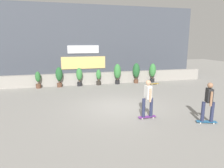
{
  "coord_description": "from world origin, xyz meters",
  "views": [
    {
      "loc": [
        -2.75,
        -9.35,
        3.27
      ],
      "look_at": [
        0.0,
        1.5,
        0.9
      ],
      "focal_mm": 32.03,
      "sensor_mm": 36.0,
      "label": 1
    }
  ],
  "objects_px": {
    "skater_far_right": "(148,97)",
    "skateboard_near_camera": "(154,84)",
    "potted_plant_4": "(117,72)",
    "skater_mid_plaza": "(209,101)",
    "potted_plant_2": "(79,76)",
    "potted_plant_3": "(99,77)",
    "potted_plant_0": "(38,79)",
    "potted_plant_6": "(153,71)",
    "potted_plant_1": "(59,76)",
    "potted_plant_5": "(136,71)"
  },
  "relations": [
    {
      "from": "skater_far_right",
      "to": "skateboard_near_camera",
      "type": "relative_size",
      "value": 2.06
    },
    {
      "from": "potted_plant_4",
      "to": "potted_plant_5",
      "type": "relative_size",
      "value": 0.99
    },
    {
      "from": "skater_mid_plaza",
      "to": "skateboard_near_camera",
      "type": "xyz_separation_m",
      "value": [
        1.3,
        7.48,
        -0.88
      ]
    },
    {
      "from": "potted_plant_4",
      "to": "potted_plant_5",
      "type": "height_order",
      "value": "potted_plant_5"
    },
    {
      "from": "potted_plant_1",
      "to": "potted_plant_2",
      "type": "relative_size",
      "value": 1.07
    },
    {
      "from": "potted_plant_0",
      "to": "potted_plant_4",
      "type": "height_order",
      "value": "potted_plant_4"
    },
    {
      "from": "potted_plant_2",
      "to": "potted_plant_3",
      "type": "bearing_deg",
      "value": 0.0
    },
    {
      "from": "potted_plant_2",
      "to": "potted_plant_6",
      "type": "relative_size",
      "value": 0.89
    },
    {
      "from": "potted_plant_6",
      "to": "skater_mid_plaza",
      "type": "xyz_separation_m",
      "value": [
        -1.56,
        -8.39,
        0.04
      ]
    },
    {
      "from": "potted_plant_0",
      "to": "potted_plant_4",
      "type": "relative_size",
      "value": 0.76
    },
    {
      "from": "potted_plant_6",
      "to": "skater_mid_plaza",
      "type": "relative_size",
      "value": 0.91
    },
    {
      "from": "potted_plant_0",
      "to": "potted_plant_4",
      "type": "bearing_deg",
      "value": -0.0
    },
    {
      "from": "potted_plant_3",
      "to": "potted_plant_4",
      "type": "distance_m",
      "value": 1.53
    },
    {
      "from": "potted_plant_5",
      "to": "potted_plant_3",
      "type": "bearing_deg",
      "value": 180.0
    },
    {
      "from": "potted_plant_3",
      "to": "potted_plant_4",
      "type": "height_order",
      "value": "potted_plant_4"
    },
    {
      "from": "potted_plant_2",
      "to": "potted_plant_4",
      "type": "xyz_separation_m",
      "value": [
        2.96,
        0.0,
        0.15
      ]
    },
    {
      "from": "potted_plant_6",
      "to": "skater_far_right",
      "type": "relative_size",
      "value": 0.91
    },
    {
      "from": "potted_plant_4",
      "to": "potted_plant_6",
      "type": "xyz_separation_m",
      "value": [
        2.99,
        0.0,
        -0.03
      ]
    },
    {
      "from": "skater_far_right",
      "to": "skateboard_near_camera",
      "type": "height_order",
      "value": "skater_far_right"
    },
    {
      "from": "potted_plant_1",
      "to": "potted_plant_4",
      "type": "bearing_deg",
      "value": 0.0
    },
    {
      "from": "potted_plant_3",
      "to": "skater_far_right",
      "type": "xyz_separation_m",
      "value": [
        0.8,
        -7.3,
        0.3
      ]
    },
    {
      "from": "skater_far_right",
      "to": "potted_plant_2",
      "type": "bearing_deg",
      "value": 107.2
    },
    {
      "from": "skateboard_near_camera",
      "to": "potted_plant_1",
      "type": "bearing_deg",
      "value": 172.69
    },
    {
      "from": "potted_plant_5",
      "to": "potted_plant_6",
      "type": "distance_m",
      "value": 1.43
    },
    {
      "from": "potted_plant_2",
      "to": "skater_far_right",
      "type": "xyz_separation_m",
      "value": [
        2.26,
        -7.3,
        0.16
      ]
    },
    {
      "from": "potted_plant_2",
      "to": "skater_far_right",
      "type": "height_order",
      "value": "skater_far_right"
    },
    {
      "from": "potted_plant_4",
      "to": "skateboard_near_camera",
      "type": "bearing_deg",
      "value": -18.57
    },
    {
      "from": "potted_plant_3",
      "to": "potted_plant_4",
      "type": "xyz_separation_m",
      "value": [
        1.5,
        0.0,
        0.29
      ]
    },
    {
      "from": "potted_plant_5",
      "to": "potted_plant_6",
      "type": "xyz_separation_m",
      "value": [
        1.42,
        0.0,
        -0.05
      ]
    },
    {
      "from": "potted_plant_6",
      "to": "skateboard_near_camera",
      "type": "xyz_separation_m",
      "value": [
        -0.26,
        -0.92,
        -0.84
      ]
    },
    {
      "from": "potted_plant_5",
      "to": "potted_plant_1",
      "type": "bearing_deg",
      "value": 180.0
    },
    {
      "from": "skater_far_right",
      "to": "skater_mid_plaza",
      "type": "distance_m",
      "value": 2.41
    },
    {
      "from": "potted_plant_4",
      "to": "potted_plant_6",
      "type": "bearing_deg",
      "value": 0.0
    },
    {
      "from": "skater_far_right",
      "to": "potted_plant_6",
      "type": "bearing_deg",
      "value": 63.1
    },
    {
      "from": "potted_plant_1",
      "to": "potted_plant_6",
      "type": "distance_m",
      "value": 7.42
    },
    {
      "from": "potted_plant_6",
      "to": "potted_plant_3",
      "type": "bearing_deg",
      "value": 180.0
    },
    {
      "from": "potted_plant_1",
      "to": "skateboard_near_camera",
      "type": "relative_size",
      "value": 1.79
    },
    {
      "from": "potted_plant_0",
      "to": "potted_plant_1",
      "type": "xyz_separation_m",
      "value": [
        1.47,
        -0.0,
        0.21
      ]
    },
    {
      "from": "potted_plant_1",
      "to": "skater_far_right",
      "type": "height_order",
      "value": "skater_far_right"
    },
    {
      "from": "potted_plant_5",
      "to": "skateboard_near_camera",
      "type": "xyz_separation_m",
      "value": [
        1.16,
        -0.92,
        -0.88
      ]
    },
    {
      "from": "potted_plant_2",
      "to": "skater_far_right",
      "type": "distance_m",
      "value": 7.64
    },
    {
      "from": "skater_mid_plaza",
      "to": "potted_plant_1",
      "type": "bearing_deg",
      "value": 124.95
    },
    {
      "from": "potted_plant_1",
      "to": "skater_mid_plaza",
      "type": "relative_size",
      "value": 0.87
    },
    {
      "from": "potted_plant_1",
      "to": "potted_plant_6",
      "type": "bearing_deg",
      "value": 0.0
    },
    {
      "from": "potted_plant_2",
      "to": "potted_plant_1",
      "type": "bearing_deg",
      "value": 180.0
    },
    {
      "from": "potted_plant_6",
      "to": "potted_plant_0",
      "type": "bearing_deg",
      "value": 180.0
    },
    {
      "from": "potted_plant_1",
      "to": "potted_plant_5",
      "type": "xyz_separation_m",
      "value": [
        6.0,
        0.0,
        0.09
      ]
    },
    {
      "from": "potted_plant_3",
      "to": "skateboard_near_camera",
      "type": "distance_m",
      "value": 4.37
    },
    {
      "from": "potted_plant_3",
      "to": "skater_far_right",
      "type": "height_order",
      "value": "skater_far_right"
    },
    {
      "from": "skater_far_right",
      "to": "potted_plant_4",
      "type": "bearing_deg",
      "value": 84.47
    }
  ]
}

